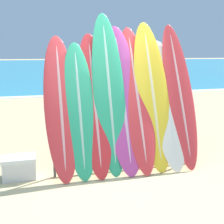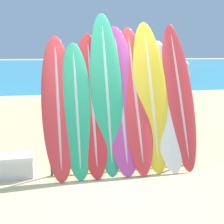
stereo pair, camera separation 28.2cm
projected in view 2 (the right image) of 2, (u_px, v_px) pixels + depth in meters
The scene contains 15 objects.
ground_plane at pixel (113, 187), 4.41m from camera, with size 160.00×160.00×0.00m, color tan.
ocean_water at pixel (48, 66), 41.55m from camera, with size 120.00×60.00×0.01m.
surfboard_rack at pixel (123, 144), 4.96m from camera, with size 2.30×0.04×0.78m.
surfboard_slot_0 at pixel (58, 106), 4.71m from camera, with size 0.50×0.94×2.14m.
surfboard_slot_1 at pixel (77, 109), 4.75m from camera, with size 0.49×0.87×2.03m.
surfboard_slot_2 at pixel (92, 103), 4.83m from camera, with size 0.50×0.97×2.18m.
surfboard_slot_3 at pixel (107, 92), 4.88m from camera, with size 0.51×0.94×2.50m.
surfboard_slot_4 at pixel (121, 98), 4.95m from camera, with size 0.60×1.06×2.31m.
surfboard_slot_5 at pixel (135, 98), 5.01m from camera, with size 0.52×1.13×2.30m.
surfboard_slot_6 at pixel (151, 95), 5.05m from camera, with size 0.56×1.00×2.38m.
surfboard_slot_7 at pixel (166, 104), 5.10m from camera, with size 0.54×1.01×2.08m.
surfboard_slot_8 at pixel (179, 94), 5.18m from camera, with size 0.48×1.11×2.36m.
person_near_water at pixel (114, 89), 8.52m from camera, with size 0.22×0.27×1.61m.
person_mid_beach at pixel (183, 93), 7.35m from camera, with size 0.22×0.28×1.67m.
cooler_box at pixel (17, 165), 4.75m from camera, with size 0.50×0.36×0.33m.
Camera 2 is at (-0.93, -4.02, 1.88)m, focal length 50.00 mm.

